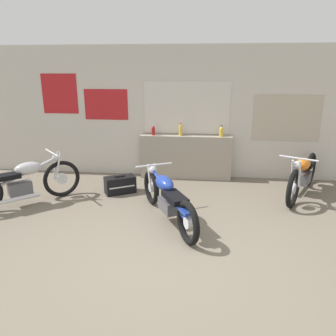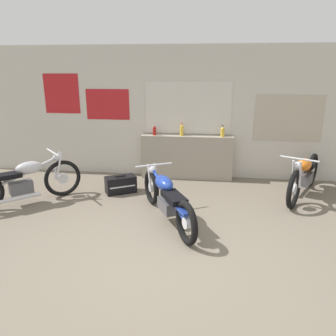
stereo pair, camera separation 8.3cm
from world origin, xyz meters
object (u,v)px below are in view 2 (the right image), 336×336
object	(u,v)px
motorcycle_blue	(167,198)
motorcycle_silver	(24,181)
bottle_left_center	(182,130)
hard_case_black	(121,184)
motorcycle_orange	(304,175)
bottle_center	(223,132)
bottle_leftmost	(154,130)

from	to	relation	value
motorcycle_blue	motorcycle_silver	bearing A→B (deg)	171.84
bottle_left_center	hard_case_black	world-z (taller)	bottle_left_center
motorcycle_silver	motorcycle_orange	world-z (taller)	motorcycle_silver
bottle_center	motorcycle_blue	distance (m)	2.42
bottle_center	bottle_left_center	bearing A→B (deg)	178.29
bottle_leftmost	motorcycle_blue	xyz separation A→B (m)	(0.54, -2.16, -0.66)
bottle_leftmost	motorcycle_orange	bearing A→B (deg)	-14.89
bottle_left_center	bottle_center	distance (m)	0.86
bottle_left_center	motorcycle_orange	distance (m)	2.58
motorcycle_silver	motorcycle_orange	bearing A→B (deg)	11.39
hard_case_black	motorcycle_silver	bearing A→B (deg)	-153.62
motorcycle_blue	motorcycle_orange	xyz separation A→B (m)	(2.41, 1.37, 0.03)
bottle_leftmost	motorcycle_orange	world-z (taller)	bottle_leftmost
motorcycle_silver	hard_case_black	xyz separation A→B (m)	(1.52, 0.75, -0.26)
motorcycle_silver	bottle_center	bearing A→B (deg)	27.15
bottle_center	motorcycle_blue	bearing A→B (deg)	-112.71
bottle_left_center	bottle_center	xyz separation A→B (m)	(0.86, -0.03, -0.01)
bottle_left_center	motorcycle_silver	size ratio (longest dim) A/B	0.18
motorcycle_orange	hard_case_black	xyz separation A→B (m)	(-3.46, -0.25, -0.25)
bottle_left_center	bottle_center	world-z (taller)	bottle_left_center
motorcycle_blue	hard_case_black	size ratio (longest dim) A/B	2.99
bottle_center	hard_case_black	size ratio (longest dim) A/B	0.38
bottle_leftmost	motorcycle_silver	xyz separation A→B (m)	(-2.03, -1.79, -0.62)
motorcycle_blue	hard_case_black	bearing A→B (deg)	133.03
bottle_leftmost	motorcycle_orange	size ratio (longest dim) A/B	0.12
motorcycle_orange	bottle_left_center	bearing A→B (deg)	161.30
bottle_left_center	bottle_center	bearing A→B (deg)	-1.71
bottle_leftmost	bottle_left_center	bearing A→B (deg)	1.57
bottle_leftmost	bottle_center	world-z (taller)	bottle_center
bottle_left_center	motorcycle_blue	distance (m)	2.28
motorcycle_blue	hard_case_black	distance (m)	1.55
motorcycle_blue	motorcycle_orange	distance (m)	2.77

